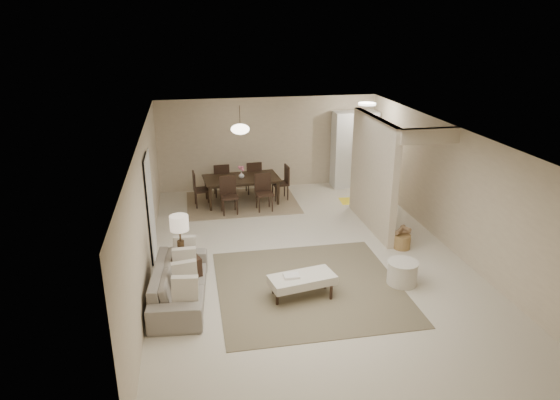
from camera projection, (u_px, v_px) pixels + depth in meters
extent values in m
plane|color=beige|center=(306.00, 256.00, 9.96)|extent=(9.00, 9.00, 0.00)
plane|color=white|center=(308.00, 133.00, 9.10)|extent=(9.00, 9.00, 0.00)
plane|color=#BCA98E|center=(268.00, 143.00, 13.69)|extent=(6.00, 0.00, 6.00)
plane|color=#BCA98E|center=(145.00, 208.00, 9.01)|extent=(0.00, 9.00, 9.00)
plane|color=#BCA98E|center=(451.00, 188.00, 10.05)|extent=(0.00, 9.00, 9.00)
cube|color=#BCA98E|center=(373.00, 174.00, 11.00)|extent=(0.15, 2.50, 2.50)
cube|color=black|center=(150.00, 208.00, 9.65)|extent=(0.04, 0.90, 2.04)
cube|color=silver|center=(354.00, 149.00, 13.84)|extent=(1.20, 0.55, 2.10)
cylinder|color=white|center=(367.00, 104.00, 12.47)|extent=(0.44, 0.44, 0.05)
cube|color=brown|center=(309.00, 286.00, 8.83)|extent=(3.20, 3.20, 0.01)
imported|color=gray|center=(180.00, 283.00, 8.34)|extent=(2.20, 1.01, 0.62)
cube|color=silver|center=(302.00, 280.00, 8.41)|extent=(1.18, 0.70, 0.15)
cylinder|color=black|center=(277.00, 298.00, 8.23)|extent=(0.05, 0.05, 0.25)
cylinder|color=black|center=(331.00, 293.00, 8.39)|extent=(0.05, 0.05, 0.25)
cylinder|color=black|center=(273.00, 287.00, 8.57)|extent=(0.05, 0.05, 0.25)
cylinder|color=black|center=(325.00, 282.00, 8.73)|extent=(0.05, 0.05, 0.25)
cube|color=black|center=(183.00, 272.00, 8.74)|extent=(0.69, 0.69, 0.59)
cylinder|color=#412E1B|center=(181.00, 249.00, 8.59)|extent=(0.12, 0.12, 0.30)
cylinder|color=#412E1B|center=(180.00, 234.00, 8.49)|extent=(0.03, 0.03, 0.26)
cylinder|color=beige|center=(179.00, 223.00, 8.42)|extent=(0.32, 0.32, 0.26)
cylinder|color=silver|center=(402.00, 273.00, 8.86)|extent=(0.55, 0.55, 0.43)
cylinder|color=olive|center=(402.00, 242.00, 10.26)|extent=(0.37, 0.37, 0.29)
cube|color=#77664A|center=(242.00, 202.00, 12.86)|extent=(2.80, 2.10, 0.01)
imported|color=black|center=(242.00, 190.00, 12.75)|extent=(1.96, 1.19, 0.67)
imported|color=white|center=(241.00, 175.00, 12.61)|extent=(0.16, 0.16, 0.15)
cube|color=yellow|center=(357.00, 201.00, 12.98)|extent=(0.90, 0.59, 0.01)
cylinder|color=#412E1B|center=(240.00, 116.00, 12.09)|extent=(0.02, 0.02, 0.50)
ellipsoid|color=#FFEAC6|center=(240.00, 129.00, 12.21)|extent=(0.46, 0.46, 0.25)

